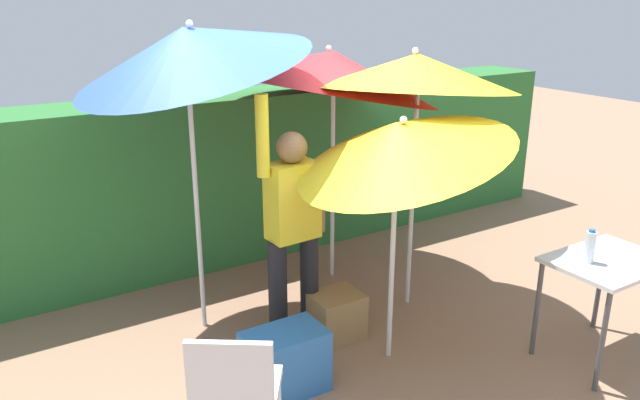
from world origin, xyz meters
TOP-DOWN VIEW (x-y plane):
  - ground_plane at (0.00, 0.00)m, footprint 24.00×24.00m
  - hedge_row at (0.00, 2.14)m, footprint 8.00×0.70m
  - umbrella_rainbow at (0.27, -0.23)m, footprint 1.48×1.46m
  - umbrella_orange at (0.91, 0.38)m, footprint 1.58×1.57m
  - umbrella_yellow at (-0.69, 0.88)m, footprint 1.70×1.67m
  - umbrella_navy at (0.66, 1.19)m, footprint 1.94×1.91m
  - person_vendor at (-0.18, 0.39)m, footprint 0.55×0.24m
  - chair_plastic at (-1.13, -0.67)m, footprint 0.61×0.61m
  - cooler_box at (-0.56, -0.17)m, footprint 0.53×0.33m
  - crate_cardboard at (0.10, 0.22)m, footprint 0.38×0.32m
  - folding_table at (1.54, -0.99)m, footprint 0.80×0.60m
  - bottle_water at (1.37, -0.95)m, footprint 0.07×0.07m

SIDE VIEW (x-z plane):
  - ground_plane at x=0.00m, z-range 0.00..0.00m
  - crate_cardboard at x=0.10m, z-range 0.00..0.36m
  - cooler_box at x=-0.56m, z-range 0.00..0.43m
  - chair_plastic at x=-1.13m, z-range 0.07..0.96m
  - folding_table at x=1.54m, z-range 0.29..1.05m
  - hedge_row at x=0.00m, z-range 0.00..1.60m
  - bottle_water at x=1.37m, z-range 0.76..1.00m
  - person_vendor at x=-0.18m, z-range -0.01..1.87m
  - umbrella_rainbow at x=0.27m, z-range 0.62..2.58m
  - umbrella_navy at x=0.66m, z-range 0.76..3.00m
  - umbrella_orange at x=0.91m, z-range 0.83..3.03m
  - umbrella_yellow at x=-0.69m, z-range 0.89..3.40m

